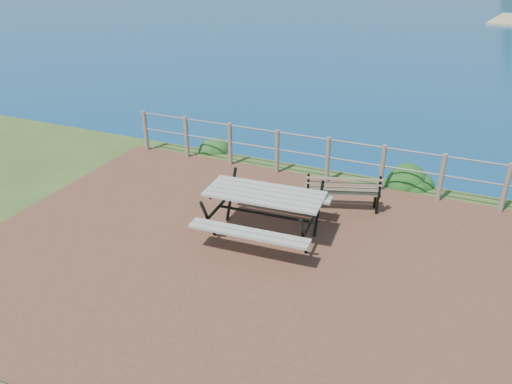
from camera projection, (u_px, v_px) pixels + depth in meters
ground at (268, 263)px, 8.05m from camera, size 10.00×7.00×0.12m
safety_railing at (328, 157)px, 10.54m from camera, size 9.40×0.10×1.00m
picnic_table at (264, 210)px, 8.55m from camera, size 2.04×1.73×0.84m
park_bench at (343, 185)px, 9.42m from camera, size 1.46×0.79×0.80m
shrub_lip_west at (217, 149)px, 12.51m from camera, size 0.70×0.70×0.41m
shrub_lip_east at (414, 185)px, 10.67m from camera, size 0.88×0.88×0.66m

